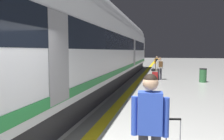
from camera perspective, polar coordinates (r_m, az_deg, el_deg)
name	(u,v)px	position (r m, az deg, el deg)	size (l,w,h in m)	color
safety_line_strip	(135,84)	(13.14, 6.23, -3.82)	(0.36, 80.00, 0.01)	yellow
tactile_edge_band	(130,84)	(13.18, 4.95, -3.78)	(0.55, 80.00, 0.01)	slate
high_speed_train	(85,41)	(10.45, -7.14, 7.63)	(2.94, 35.95, 4.97)	#38383D
traveller_foreground	(150,124)	(3.22, 10.09, -13.92)	(0.54, 0.23, 1.73)	#383842
passenger_near	(160,66)	(15.38, 12.68, 1.01)	(0.48, 0.39, 1.63)	#383842
suitcase_near	(155,76)	(15.24, 11.39, -1.48)	(0.41, 0.29, 0.57)	#A51E1E
passenger_mid	(157,62)	(21.81, 11.88, 2.09)	(0.48, 0.31, 1.55)	brown
duffel_bag_mid	(153,70)	(21.61, 10.97, 0.04)	(0.44, 0.26, 0.36)	black
waste_bin	(203,75)	(15.07, 23.15, -1.31)	(0.46, 0.46, 0.91)	#2D6638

